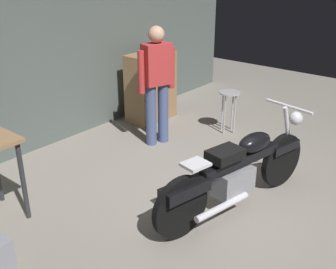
{
  "coord_description": "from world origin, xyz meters",
  "views": [
    {
      "loc": [
        -3.23,
        -2.02,
        2.5
      ],
      "look_at": [
        0.04,
        0.7,
        0.65
      ],
      "focal_mm": 43.97,
      "sensor_mm": 36.0,
      "label": 1
    }
  ],
  "objects_px": {
    "motorcycle": "(238,170)",
    "shop_stool": "(229,101)",
    "wooden_dresser": "(151,87)",
    "person_standing": "(157,81)"
  },
  "relations": [
    {
      "from": "shop_stool",
      "to": "wooden_dresser",
      "type": "bearing_deg",
      "value": 105.34
    },
    {
      "from": "shop_stool",
      "to": "wooden_dresser",
      "type": "distance_m",
      "value": 1.32
    },
    {
      "from": "motorcycle",
      "to": "shop_stool",
      "type": "xyz_separation_m",
      "value": [
        1.73,
        1.2,
        0.05
      ]
    },
    {
      "from": "shop_stool",
      "to": "wooden_dresser",
      "type": "xyz_separation_m",
      "value": [
        -0.35,
        1.27,
        0.05
      ]
    },
    {
      "from": "shop_stool",
      "to": "wooden_dresser",
      "type": "relative_size",
      "value": 0.58
    },
    {
      "from": "motorcycle",
      "to": "wooden_dresser",
      "type": "height_order",
      "value": "wooden_dresser"
    },
    {
      "from": "person_standing",
      "to": "shop_stool",
      "type": "distance_m",
      "value": 1.23
    },
    {
      "from": "motorcycle",
      "to": "shop_stool",
      "type": "distance_m",
      "value": 2.1
    },
    {
      "from": "motorcycle",
      "to": "wooden_dresser",
      "type": "distance_m",
      "value": 2.83
    },
    {
      "from": "shop_stool",
      "to": "wooden_dresser",
      "type": "height_order",
      "value": "wooden_dresser"
    }
  ]
}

